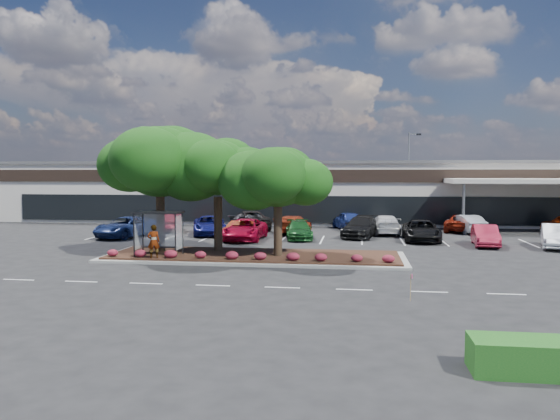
# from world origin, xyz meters

# --- Properties ---
(ground) EXTENTS (160.00, 160.00, 0.00)m
(ground) POSITION_xyz_m (0.00, 0.00, 0.00)
(ground) COLOR black
(ground) RESTS_ON ground
(retail_store) EXTENTS (80.40, 25.20, 6.25)m
(retail_store) POSITION_xyz_m (0.06, 33.91, 3.15)
(retail_store) COLOR beige
(retail_store) RESTS_ON ground
(landscape_island) EXTENTS (18.00, 6.00, 0.26)m
(landscape_island) POSITION_xyz_m (-2.00, 4.00, 0.12)
(landscape_island) COLOR gray
(landscape_island) RESTS_ON ground
(lane_markings) EXTENTS (33.12, 20.06, 0.01)m
(lane_markings) POSITION_xyz_m (-0.14, 10.42, 0.01)
(lane_markings) COLOR silver
(lane_markings) RESTS_ON ground
(shrub_row) EXTENTS (17.00, 0.80, 0.50)m
(shrub_row) POSITION_xyz_m (-2.00, 1.90, 0.51)
(shrub_row) COLOR maroon
(shrub_row) RESTS_ON landscape_island
(bus_shelter) EXTENTS (2.75, 1.55, 2.59)m
(bus_shelter) POSITION_xyz_m (-7.50, 2.95, 2.31)
(bus_shelter) COLOR black
(bus_shelter) RESTS_ON landscape_island
(island_tree_west) EXTENTS (7.20, 7.20, 7.89)m
(island_tree_west) POSITION_xyz_m (-8.00, 4.50, 4.21)
(island_tree_west) COLOR #143C0D
(island_tree_west) RESTS_ON landscape_island
(island_tree_mid) EXTENTS (6.60, 6.60, 7.32)m
(island_tree_mid) POSITION_xyz_m (-4.50, 5.20, 3.92)
(island_tree_mid) COLOR #143C0D
(island_tree_mid) RESTS_ON landscape_island
(island_tree_east) EXTENTS (5.80, 5.80, 6.50)m
(island_tree_east) POSITION_xyz_m (-0.50, 3.70, 3.51)
(island_tree_east) COLOR #143C0D
(island_tree_east) RESTS_ON landscape_island
(conifer_north_west) EXTENTS (4.40, 4.40, 10.00)m
(conifer_north_west) POSITION_xyz_m (-30.00, 46.00, 5.00)
(conifer_north_west) COLOR #143C0D
(conifer_north_west) RESTS_ON ground
(person_waiting) EXTENTS (0.83, 0.70, 1.92)m
(person_waiting) POSITION_xyz_m (-7.39, 1.70, 1.22)
(person_waiting) COLOR #594C47
(person_waiting) RESTS_ON landscape_island
(light_pole) EXTENTS (1.43, 0.50, 9.12)m
(light_pole) POSITION_xyz_m (9.33, 28.00, 4.02)
(light_pole) COLOR gray
(light_pole) RESTS_ON ground
(survey_stake) EXTENTS (0.07, 0.14, 1.10)m
(survey_stake) POSITION_xyz_m (6.26, -5.82, 0.70)
(survey_stake) COLOR #A48356
(survey_stake) RESTS_ON ground
(car_0) EXTENTS (4.39, 6.40, 1.62)m
(car_0) POSITION_xyz_m (-13.96, 13.07, 0.81)
(car_0) COLOR navy
(car_0) RESTS_ON ground
(car_1) EXTENTS (4.07, 6.12, 1.56)m
(car_1) POSITION_xyz_m (-7.90, 15.54, 0.78)
(car_1) COLOR navy
(car_1) RESTS_ON ground
(car_2) EXTENTS (2.38, 4.36, 1.36)m
(car_2) POSITION_xyz_m (-4.96, 13.49, 0.68)
(car_2) COLOR maroon
(car_2) RESTS_ON ground
(car_3) EXTENTS (2.72, 5.78, 1.60)m
(car_3) POSITION_xyz_m (-4.29, 12.54, 0.80)
(car_3) COLOR #9E0525
(car_3) RESTS_ON ground
(car_4) EXTENTS (2.66, 5.05, 1.40)m
(car_4) POSITION_xyz_m (-0.30, 13.74, 0.70)
(car_4) COLOR #15481B
(car_4) RESTS_ON ground
(car_5) EXTENTS (3.50, 5.97, 1.62)m
(car_5) POSITION_xyz_m (4.46, 15.64, 0.81)
(car_5) COLOR black
(car_5) RESTS_ON ground
(car_6) EXTENTS (2.77, 5.71, 1.56)m
(car_6) POSITION_xyz_m (8.91, 13.79, 0.78)
(car_6) COLOR black
(car_6) RESTS_ON ground
(car_7) EXTENTS (2.02, 4.65, 1.49)m
(car_7) POSITION_xyz_m (13.02, 11.57, 0.74)
(car_7) COLOR maroon
(car_7) RESTS_ON ground
(car_8) EXTENTS (2.97, 5.23, 1.63)m
(car_8) POSITION_xyz_m (17.54, 11.16, 0.82)
(car_8) COLOR silver
(car_8) RESTS_ON ground
(car_9) EXTENTS (2.93, 4.78, 1.49)m
(car_9) POSITION_xyz_m (-11.92, 17.90, 0.74)
(car_9) COLOR maroon
(car_9) RESTS_ON ground
(car_10) EXTENTS (3.59, 5.55, 1.50)m
(car_10) POSITION_xyz_m (-5.32, 20.11, 0.75)
(car_10) COLOR #595A62
(car_10) RESTS_ON ground
(car_11) EXTENTS (5.02, 6.81, 1.72)m
(car_11) POSITION_xyz_m (-5.44, 20.11, 0.86)
(car_11) COLOR black
(car_11) RESTS_ON ground
(car_12) EXTENTS (3.07, 5.52, 1.51)m
(car_12) POSITION_xyz_m (-1.19, 17.65, 0.76)
(car_12) COLOR maroon
(car_12) RESTS_ON ground
(car_13) EXTENTS (3.27, 5.19, 1.65)m
(car_13) POSITION_xyz_m (3.35, 21.25, 0.82)
(car_13) COLOR navy
(car_13) RESTS_ON ground
(car_14) EXTENTS (2.54, 5.57, 1.58)m
(car_14) POSITION_xyz_m (6.48, 18.23, 0.79)
(car_14) COLOR silver
(car_14) RESTS_ON ground
(car_15) EXTENTS (3.74, 5.78, 1.48)m
(car_15) POSITION_xyz_m (13.10, 20.95, 0.74)
(car_15) COLOR maroon
(car_15) RESTS_ON ground
(car_16) EXTENTS (2.86, 4.97, 1.55)m
(car_16) POSITION_xyz_m (13.30, 20.00, 0.77)
(car_16) COLOR #9FA2AB
(car_16) RESTS_ON ground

